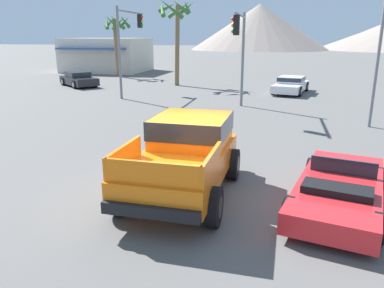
{
  "coord_description": "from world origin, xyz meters",
  "views": [
    {
      "loc": [
        2.21,
        -8.71,
        3.84
      ],
      "look_at": [
        -0.02,
        0.73,
        1.05
      ],
      "focal_mm": 35.0,
      "sensor_mm": 36.0,
      "label": 1
    }
  ],
  "objects_px": {
    "parked_car_dark": "(79,79)",
    "street_lamp_post": "(383,20)",
    "orange_pickup_truck": "(186,151)",
    "parked_car_white": "(291,84)",
    "red_convertible_car": "(339,190)",
    "traffic_light_main": "(129,34)",
    "palm_tree_short": "(117,30)",
    "traffic_light_crosswalk": "(240,42)",
    "palm_tree_tall": "(176,20)"
  },
  "relations": [
    {
      "from": "parked_car_dark",
      "to": "street_lamp_post",
      "type": "xyz_separation_m",
      "value": [
        19.64,
        -9.75,
        3.91
      ]
    },
    {
      "from": "orange_pickup_truck",
      "to": "parked_car_white",
      "type": "relative_size",
      "value": 0.98
    },
    {
      "from": "red_convertible_car",
      "to": "street_lamp_post",
      "type": "xyz_separation_m",
      "value": [
        2.43,
        8.84,
        4.09
      ]
    },
    {
      "from": "red_convertible_car",
      "to": "traffic_light_main",
      "type": "relative_size",
      "value": 0.86
    },
    {
      "from": "palm_tree_short",
      "to": "traffic_light_crosswalk",
      "type": "bearing_deg",
      "value": -48.05
    },
    {
      "from": "red_convertible_car",
      "to": "palm_tree_short",
      "type": "relative_size",
      "value": 0.83
    },
    {
      "from": "traffic_light_main",
      "to": "street_lamp_post",
      "type": "relative_size",
      "value": 0.75
    },
    {
      "from": "red_convertible_car",
      "to": "traffic_light_crosswalk",
      "type": "relative_size",
      "value": 0.95
    },
    {
      "from": "traffic_light_crosswalk",
      "to": "palm_tree_short",
      "type": "bearing_deg",
      "value": -138.05
    },
    {
      "from": "parked_car_dark",
      "to": "street_lamp_post",
      "type": "relative_size",
      "value": 0.57
    },
    {
      "from": "orange_pickup_truck",
      "to": "parked_car_white",
      "type": "height_order",
      "value": "orange_pickup_truck"
    },
    {
      "from": "parked_car_white",
      "to": "palm_tree_tall",
      "type": "height_order",
      "value": "palm_tree_tall"
    },
    {
      "from": "street_lamp_post",
      "to": "red_convertible_car",
      "type": "bearing_deg",
      "value": -105.39
    },
    {
      "from": "red_convertible_car",
      "to": "orange_pickup_truck",
      "type": "bearing_deg",
      "value": -169.35
    },
    {
      "from": "palm_tree_short",
      "to": "parked_car_white",
      "type": "bearing_deg",
      "value": -24.6
    },
    {
      "from": "parked_car_white",
      "to": "orange_pickup_truck",
      "type": "bearing_deg",
      "value": 92.99
    },
    {
      "from": "traffic_light_main",
      "to": "traffic_light_crosswalk",
      "type": "bearing_deg",
      "value": -117.67
    },
    {
      "from": "orange_pickup_truck",
      "to": "palm_tree_short",
      "type": "bearing_deg",
      "value": 118.39
    },
    {
      "from": "traffic_light_main",
      "to": "parked_car_dark",
      "type": "bearing_deg",
      "value": 60.22
    },
    {
      "from": "parked_car_white",
      "to": "street_lamp_post",
      "type": "height_order",
      "value": "street_lamp_post"
    },
    {
      "from": "red_convertible_car",
      "to": "street_lamp_post",
      "type": "bearing_deg",
      "value": 87.66
    },
    {
      "from": "orange_pickup_truck",
      "to": "street_lamp_post",
      "type": "relative_size",
      "value": 0.64
    },
    {
      "from": "parked_car_dark",
      "to": "traffic_light_crosswalk",
      "type": "height_order",
      "value": "traffic_light_crosswalk"
    },
    {
      "from": "parked_car_white",
      "to": "palm_tree_short",
      "type": "xyz_separation_m",
      "value": [
        -16.34,
        7.48,
        3.8
      ]
    },
    {
      "from": "traffic_light_main",
      "to": "palm_tree_tall",
      "type": "height_order",
      "value": "palm_tree_tall"
    },
    {
      "from": "palm_tree_tall",
      "to": "palm_tree_short",
      "type": "xyz_separation_m",
      "value": [
        -7.37,
        5.14,
        -0.66
      ]
    },
    {
      "from": "traffic_light_crosswalk",
      "to": "parked_car_white",
      "type": "bearing_deg",
      "value": 159.12
    },
    {
      "from": "parked_car_white",
      "to": "palm_tree_short",
      "type": "height_order",
      "value": "palm_tree_short"
    },
    {
      "from": "orange_pickup_truck",
      "to": "street_lamp_post",
      "type": "xyz_separation_m",
      "value": [
        6.14,
        8.68,
        3.45
      ]
    },
    {
      "from": "red_convertible_car",
      "to": "palm_tree_tall",
      "type": "relative_size",
      "value": 0.73
    },
    {
      "from": "parked_car_white",
      "to": "traffic_light_main",
      "type": "relative_size",
      "value": 0.86
    },
    {
      "from": "parked_car_dark",
      "to": "palm_tree_tall",
      "type": "height_order",
      "value": "palm_tree_tall"
    },
    {
      "from": "orange_pickup_truck",
      "to": "parked_car_white",
      "type": "bearing_deg",
      "value": 82.16
    },
    {
      "from": "palm_tree_short",
      "to": "traffic_light_main",
      "type": "bearing_deg",
      "value": -62.23
    },
    {
      "from": "palm_tree_tall",
      "to": "palm_tree_short",
      "type": "bearing_deg",
      "value": 145.11
    },
    {
      "from": "traffic_light_crosswalk",
      "to": "red_convertible_car",
      "type": "bearing_deg",
      "value": 18.01
    },
    {
      "from": "orange_pickup_truck",
      "to": "traffic_light_main",
      "type": "distance_m",
      "value": 17.16
    },
    {
      "from": "traffic_light_main",
      "to": "palm_tree_tall",
      "type": "distance_m",
      "value": 6.12
    },
    {
      "from": "traffic_light_crosswalk",
      "to": "traffic_light_main",
      "type": "bearing_deg",
      "value": -117.67
    },
    {
      "from": "street_lamp_post",
      "to": "traffic_light_main",
      "type": "bearing_deg",
      "value": 155.09
    },
    {
      "from": "orange_pickup_truck",
      "to": "traffic_light_crosswalk",
      "type": "height_order",
      "value": "traffic_light_crosswalk"
    },
    {
      "from": "parked_car_white",
      "to": "palm_tree_tall",
      "type": "xyz_separation_m",
      "value": [
        -8.97,
        2.34,
        4.46
      ]
    },
    {
      "from": "red_convertible_car",
      "to": "parked_car_white",
      "type": "xyz_separation_m",
      "value": [
        -0.78,
        18.7,
        0.18
      ]
    },
    {
      "from": "orange_pickup_truck",
      "to": "palm_tree_tall",
      "type": "xyz_separation_m",
      "value": [
        -6.04,
        20.89,
        4.0
      ]
    },
    {
      "from": "orange_pickup_truck",
      "to": "traffic_light_main",
      "type": "height_order",
      "value": "traffic_light_main"
    },
    {
      "from": "red_convertible_car",
      "to": "traffic_light_crosswalk",
      "type": "xyz_separation_m",
      "value": [
        -3.64,
        11.19,
        3.18
      ]
    },
    {
      "from": "traffic_light_main",
      "to": "street_lamp_post",
      "type": "distance_m",
      "value": 15.2
    },
    {
      "from": "traffic_light_crosswalk",
      "to": "palm_tree_short",
      "type": "distance_m",
      "value": 20.17
    },
    {
      "from": "orange_pickup_truck",
      "to": "red_convertible_car",
      "type": "xyz_separation_m",
      "value": [
        3.7,
        -0.16,
        -0.64
      ]
    },
    {
      "from": "orange_pickup_truck",
      "to": "parked_car_dark",
      "type": "xyz_separation_m",
      "value": [
        -13.5,
        18.43,
        -0.47
      ]
    }
  ]
}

